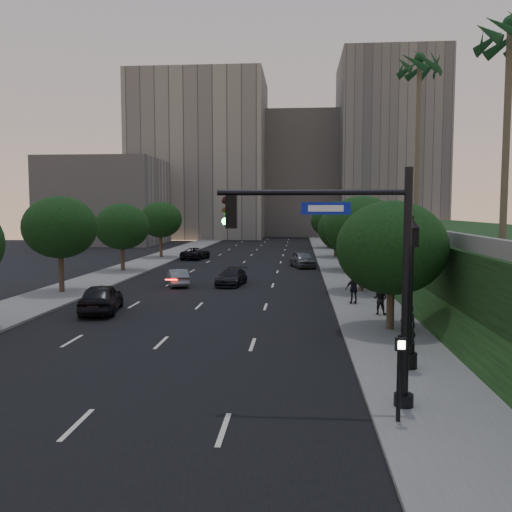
# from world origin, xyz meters

# --- Properties ---
(ground) EXTENTS (160.00, 160.00, 0.00)m
(ground) POSITION_xyz_m (0.00, 0.00, 0.00)
(ground) COLOR black
(ground) RESTS_ON ground
(road_surface) EXTENTS (16.00, 140.00, 0.02)m
(road_surface) POSITION_xyz_m (0.00, 30.00, 0.01)
(road_surface) COLOR black
(road_surface) RESTS_ON ground
(sidewalk_right) EXTENTS (4.50, 140.00, 0.15)m
(sidewalk_right) POSITION_xyz_m (10.25, 30.00, 0.07)
(sidewalk_right) COLOR slate
(sidewalk_right) RESTS_ON ground
(sidewalk_left) EXTENTS (4.50, 140.00, 0.15)m
(sidewalk_left) POSITION_xyz_m (-10.25, 30.00, 0.07)
(sidewalk_left) COLOR slate
(sidewalk_left) RESTS_ON ground
(embankment) EXTENTS (18.00, 90.00, 4.00)m
(embankment) POSITION_xyz_m (22.00, 28.00, 2.00)
(embankment) COLOR black
(embankment) RESTS_ON ground
(parapet_wall) EXTENTS (0.35, 90.00, 0.70)m
(parapet_wall) POSITION_xyz_m (13.50, 28.00, 4.35)
(parapet_wall) COLOR slate
(parapet_wall) RESTS_ON embankment
(office_block_left) EXTENTS (26.00, 20.00, 32.00)m
(office_block_left) POSITION_xyz_m (-14.00, 92.00, 16.00)
(office_block_left) COLOR gray
(office_block_left) RESTS_ON ground
(office_block_mid) EXTENTS (22.00, 18.00, 26.00)m
(office_block_mid) POSITION_xyz_m (6.00, 102.00, 13.00)
(office_block_mid) COLOR #AAA59C
(office_block_mid) RESTS_ON ground
(office_block_right) EXTENTS (20.00, 22.00, 36.00)m
(office_block_right) POSITION_xyz_m (24.00, 96.00, 18.00)
(office_block_right) COLOR slate
(office_block_right) RESTS_ON ground
(office_block_filler) EXTENTS (18.00, 16.00, 14.00)m
(office_block_filler) POSITION_xyz_m (-26.00, 70.00, 7.00)
(office_block_filler) COLOR #AAA59C
(office_block_filler) RESTS_ON ground
(tree_right_a) EXTENTS (5.20, 5.20, 6.24)m
(tree_right_a) POSITION_xyz_m (10.30, 8.00, 4.02)
(tree_right_a) COLOR #38281C
(tree_right_a) RESTS_ON ground
(tree_right_b) EXTENTS (5.20, 5.20, 6.74)m
(tree_right_b) POSITION_xyz_m (10.30, 20.00, 4.52)
(tree_right_b) COLOR #38281C
(tree_right_b) RESTS_ON ground
(tree_right_c) EXTENTS (5.20, 5.20, 6.24)m
(tree_right_c) POSITION_xyz_m (10.30, 33.00, 4.02)
(tree_right_c) COLOR #38281C
(tree_right_c) RESTS_ON ground
(tree_right_d) EXTENTS (5.20, 5.20, 6.74)m
(tree_right_d) POSITION_xyz_m (10.30, 47.00, 4.52)
(tree_right_d) COLOR #38281C
(tree_right_d) RESTS_ON ground
(tree_right_e) EXTENTS (5.20, 5.20, 6.24)m
(tree_right_e) POSITION_xyz_m (10.30, 62.00, 4.02)
(tree_right_e) COLOR #38281C
(tree_right_e) RESTS_ON ground
(tree_left_b) EXTENTS (5.00, 5.00, 6.71)m
(tree_left_b) POSITION_xyz_m (-10.30, 18.00, 4.58)
(tree_left_b) COLOR #38281C
(tree_left_b) RESTS_ON ground
(tree_left_c) EXTENTS (5.00, 5.00, 6.34)m
(tree_left_c) POSITION_xyz_m (-10.30, 31.00, 4.21)
(tree_left_c) COLOR #38281C
(tree_left_c) RESTS_ON ground
(tree_left_d) EXTENTS (5.00, 5.00, 6.71)m
(tree_left_d) POSITION_xyz_m (-10.30, 45.00, 4.58)
(tree_left_d) COLOR #38281C
(tree_left_d) RESTS_ON ground
(palm_mid) EXTENTS (3.20, 3.20, 13.00)m
(palm_mid) POSITION_xyz_m (17.50, 14.00, 15.32)
(palm_mid) COLOR #4C4233
(palm_mid) RESTS_ON embankment
(palm_far) EXTENTS (3.20, 3.20, 15.50)m
(palm_far) POSITION_xyz_m (16.00, 30.00, 17.64)
(palm_far) COLOR #4C4233
(palm_far) RESTS_ON embankment
(traffic_signal_mast) EXTENTS (5.68, 0.56, 7.00)m
(traffic_signal_mast) POSITION_xyz_m (7.92, -2.22, 3.67)
(traffic_signal_mast) COLOR black
(traffic_signal_mast) RESTS_ON ground
(street_lamp) EXTENTS (0.64, 0.64, 5.62)m
(street_lamp) POSITION_xyz_m (9.90, 1.62, 2.63)
(street_lamp) COLOR black
(street_lamp) RESTS_ON ground
(pedestrian_signal) EXTENTS (0.30, 0.33, 2.50)m
(pedestrian_signal) POSITION_xyz_m (8.64, -3.44, 1.57)
(pedestrian_signal) COLOR black
(pedestrian_signal) RESTS_ON ground
(sedan_near_left) EXTENTS (2.76, 5.11, 1.65)m
(sedan_near_left) POSITION_xyz_m (-5.12, 11.58, 0.83)
(sedan_near_left) COLOR black
(sedan_near_left) RESTS_ON ground
(sedan_mid_left) EXTENTS (2.54, 4.15, 1.29)m
(sedan_mid_left) POSITION_xyz_m (-3.19, 22.42, 0.65)
(sedan_mid_left) COLOR slate
(sedan_mid_left) RESTS_ON ground
(sedan_far_left) EXTENTS (3.08, 5.22, 1.36)m
(sedan_far_left) POSITION_xyz_m (-5.95, 43.89, 0.68)
(sedan_far_left) COLOR black
(sedan_far_left) RESTS_ON ground
(sedan_near_right) EXTENTS (2.30, 4.56, 1.27)m
(sedan_near_right) POSITION_xyz_m (0.86, 22.94, 0.63)
(sedan_near_right) COLOR black
(sedan_near_right) RESTS_ON ground
(sedan_far_right) EXTENTS (3.05, 5.04, 1.60)m
(sedan_far_right) POSITION_xyz_m (6.32, 36.17, 0.80)
(sedan_far_right) COLOR #54555B
(sedan_far_right) RESTS_ON ground
(pedestrian_a) EXTENTS (0.81, 0.66, 1.92)m
(pedestrian_a) POSITION_xyz_m (10.32, 3.93, 1.11)
(pedestrian_a) COLOR black
(pedestrian_a) RESTS_ON sidewalk_right
(pedestrian_b) EXTENTS (1.00, 0.92, 1.66)m
(pedestrian_b) POSITION_xyz_m (10.37, 11.65, 0.98)
(pedestrian_b) COLOR black
(pedestrian_b) RESTS_ON sidewalk_right
(pedestrian_c) EXTENTS (1.12, 0.65, 1.79)m
(pedestrian_c) POSITION_xyz_m (9.28, 14.81, 1.04)
(pedestrian_c) COLOR black
(pedestrian_c) RESTS_ON sidewalk_right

